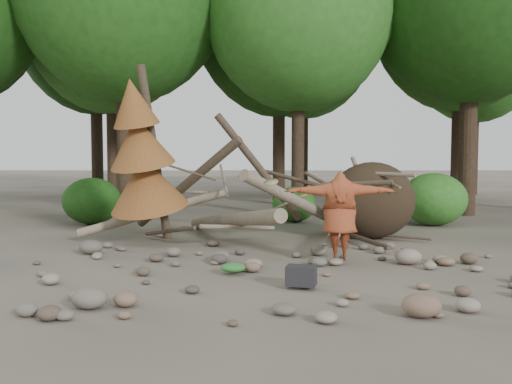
{
  "coord_description": "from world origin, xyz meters",
  "views": [
    {
      "loc": [
        -0.25,
        -10.33,
        2.23
      ],
      "look_at": [
        -0.36,
        1.5,
        1.4
      ],
      "focal_mm": 40.0,
      "sensor_mm": 36.0,
      "label": 1
    }
  ],
  "objects": [
    {
      "name": "bush_left",
      "position": [
        -5.5,
        7.2,
        0.72
      ],
      "size": [
        1.8,
        1.8,
        1.44
      ],
      "primitive_type": "ellipsoid",
      "color": "#1F5115",
      "rests_on": "ground"
    },
    {
      "name": "cloth_green",
      "position": [
        -0.76,
        -0.1,
        0.09
      ],
      "size": [
        0.45,
        0.38,
        0.17
      ],
      "primitive_type": "ellipsoid",
      "color": "#2C702D",
      "rests_on": "ground"
    },
    {
      "name": "deadfall_pile",
      "position": [
        2.02,
        4.24,
        0.95
      ],
      "size": [
        8.55,
        5.24,
        3.3
      ],
      "color": "#332619",
      "rests_on": "ground"
    },
    {
      "name": "dead_conifer",
      "position": [
        -3.12,
        3.37,
        2.11
      ],
      "size": [
        2.06,
        2.16,
        4.35
      ],
      "color": "#4C3F30",
      "rests_on": "ground"
    },
    {
      "name": "frisbee_thrower",
      "position": [
        1.31,
        0.93,
        0.97
      ],
      "size": [
        2.63,
        0.75,
        1.78
      ],
      "color": "brown",
      "rests_on": "ground"
    },
    {
      "name": "cloth_orange",
      "position": [
        0.46,
        -0.7,
        0.05
      ],
      "size": [
        0.26,
        0.22,
        0.1
      ],
      "primitive_type": "ellipsoid",
      "color": "#AE611D",
      "rests_on": "ground"
    },
    {
      "name": "bush_mid",
      "position": [
        0.8,
        7.8,
        0.56
      ],
      "size": [
        1.4,
        1.4,
        1.12
      ],
      "primitive_type": "ellipsoid",
      "color": "#2A671E",
      "rests_on": "ground"
    },
    {
      "name": "bush_right",
      "position": [
        5.0,
        7.0,
        0.8
      ],
      "size": [
        2.0,
        2.0,
        1.6
      ],
      "primitive_type": "ellipsoid",
      "color": "#347A26",
      "rests_on": "ground"
    },
    {
      "name": "boulder_mid_left",
      "position": [
        -3.98,
        1.98,
        0.16
      ],
      "size": [
        0.52,
        0.47,
        0.31
      ],
      "primitive_type": "ellipsoid",
      "color": "#605751",
      "rests_on": "ground"
    },
    {
      "name": "boulder_mid_right",
      "position": [
        2.67,
        0.89,
        0.16
      ],
      "size": [
        0.53,
        0.48,
        0.32
      ],
      "primitive_type": "ellipsoid",
      "color": "gray",
      "rests_on": "ground"
    },
    {
      "name": "ground",
      "position": [
        0.0,
        0.0,
        0.0
      ],
      "size": [
        120.0,
        120.0,
        0.0
      ],
      "primitive_type": "plane",
      "color": "#514C44",
      "rests_on": "ground"
    },
    {
      "name": "boulder_front_left",
      "position": [
        -2.7,
        -2.36,
        0.15
      ],
      "size": [
        0.51,
        0.46,
        0.31
      ],
      "primitive_type": "ellipsoid",
      "color": "#6E675C",
      "rests_on": "ground"
    },
    {
      "name": "boulder_front_right",
      "position": [
        1.92,
        -2.74,
        0.16
      ],
      "size": [
        0.54,
        0.48,
        0.32
      ],
      "primitive_type": "ellipsoid",
      "color": "#785D4B",
      "rests_on": "ground"
    },
    {
      "name": "backpack",
      "position": [
        0.4,
        -1.15,
        0.16
      ],
      "size": [
        0.54,
        0.43,
        0.32
      ],
      "primitive_type": "cube",
      "rotation": [
        0.0,
        0.0,
        -0.24
      ],
      "color": "black",
      "rests_on": "ground"
    }
  ]
}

